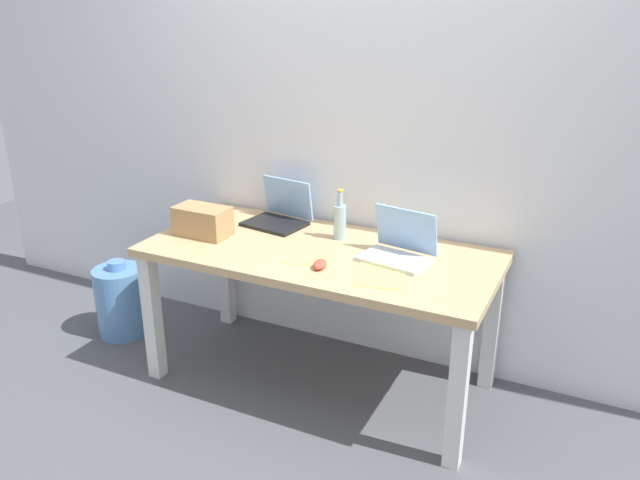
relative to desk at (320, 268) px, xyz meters
name	(u,v)px	position (x,y,z in m)	size (l,w,h in m)	color
ground_plane	(320,379)	(0.00, 0.00, -0.63)	(8.00, 8.00, 0.00)	#515459
back_wall	(359,113)	(0.00, 0.45, 0.67)	(5.20, 0.08, 2.60)	white
desk	(320,268)	(0.00, 0.00, 0.00)	(1.68, 0.78, 0.72)	tan
laptop_left	(279,215)	(-0.36, 0.24, 0.14)	(0.34, 0.29, 0.23)	black
laptop_right	(399,248)	(0.37, 0.06, 0.15)	(0.34, 0.28, 0.23)	silver
beer_bottle	(340,220)	(0.02, 0.18, 0.19)	(0.06, 0.06, 0.25)	#99B7C1
computer_mouse	(320,264)	(0.09, -0.19, 0.11)	(0.06, 0.10, 0.03)	#D84C38
cardboard_box	(202,221)	(-0.62, -0.08, 0.17)	(0.28, 0.16, 0.15)	tan
paper_sheet_front_right	(381,274)	(0.36, -0.14, 0.09)	(0.21, 0.30, 0.00)	#F4E06B
paper_sheet_center	(313,253)	(-0.01, -0.05, 0.09)	(0.21, 0.30, 0.00)	#F4E06B
water_cooler_jug	(121,301)	(-1.25, -0.06, -0.42)	(0.28, 0.28, 0.45)	#598CC6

